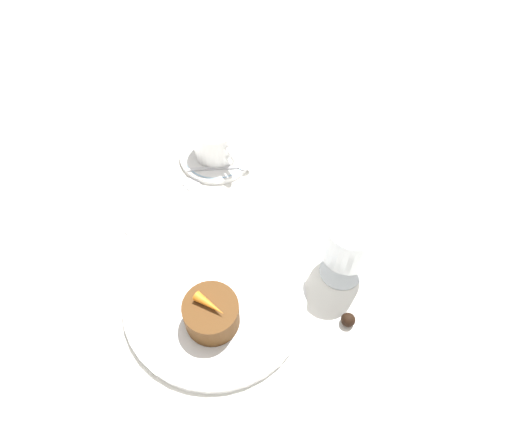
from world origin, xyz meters
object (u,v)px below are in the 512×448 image
Objects in this scene: dinner_plate at (215,299)px; coffee_cup at (216,139)px; wine_glass at (350,242)px; dessert_cake at (211,314)px; fork at (178,193)px.

coffee_cup is (-0.24, 0.14, 0.04)m from dinner_plate.
wine_glass is (0.06, 0.19, 0.08)m from dinner_plate.
coffee_cup is at bearing 149.28° from dessert_cake.
dinner_plate is at bearing -30.25° from coffee_cup.
dinner_plate is at bearing -107.19° from wine_glass.
wine_glass reaches higher than dinner_plate.
dessert_cake reaches higher than fork.
wine_glass reaches higher than fork.
fork is (-0.20, 0.04, -0.01)m from dinner_plate.
wine_glass is 0.31m from fork.
dinner_plate is 3.47× the size of dessert_cake.
dessert_cake reaches higher than dinner_plate.
dessert_cake is (0.03, -0.02, 0.03)m from dinner_plate.
wine_glass is 0.22m from dessert_cake.
coffee_cup is at bearing 110.86° from fork.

